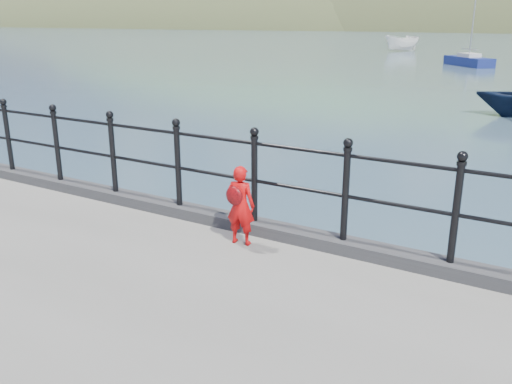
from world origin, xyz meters
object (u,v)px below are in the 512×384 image
Objects in this scene: railing at (214,163)px; launch_white at (402,43)px; sailboat_port at (468,62)px; child at (240,205)px.

railing reaches higher than launch_white.
railing is at bearing -36.63° from sailboat_port.
launch_white is at bearing 168.55° from sailboat_port.
child is 41.86m from sailboat_port.
sailboat_port reaches higher than launch_white.
child is at bearing -32.62° from railing.
sailboat_port reaches higher than railing.
railing is 60.64m from launch_white.
child is at bearing -35.80° from sailboat_port.
sailboat_port is (-4.82, 41.56, -1.15)m from child.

